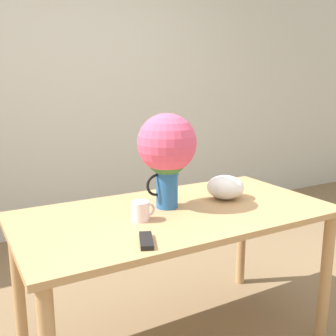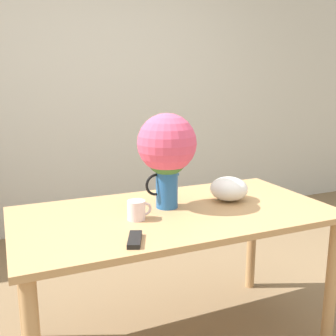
{
  "view_description": "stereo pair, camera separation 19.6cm",
  "coord_description": "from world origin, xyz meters",
  "views": [
    {
      "loc": [
        -1.0,
        -1.47,
        1.37
      ],
      "look_at": [
        -0.06,
        0.21,
        0.95
      ],
      "focal_mm": 42.0,
      "sensor_mm": 36.0,
      "label": 1
    },
    {
      "loc": [
        -0.83,
        -1.55,
        1.37
      ],
      "look_at": [
        -0.06,
        0.21,
        0.95
      ],
      "focal_mm": 42.0,
      "sensor_mm": 36.0,
      "label": 2
    }
  ],
  "objects": [
    {
      "name": "wall_back",
      "position": [
        0.0,
        2.07,
        1.3
      ],
      "size": [
        8.0,
        0.05,
        2.6
      ],
      "color": "silver",
      "rests_on": "ground_plane"
    },
    {
      "name": "table",
      "position": [
        -0.06,
        0.14,
        0.65
      ],
      "size": [
        1.56,
        0.81,
        0.74
      ],
      "color": "tan",
      "rests_on": "ground_plane"
    },
    {
      "name": "flower_vase",
      "position": [
        -0.07,
        0.21,
        1.05
      ],
      "size": [
        0.3,
        0.3,
        0.48
      ],
      "color": "#235B9E",
      "rests_on": "table"
    },
    {
      "name": "coffee_mug",
      "position": [
        -0.27,
        0.1,
        0.79
      ],
      "size": [
        0.12,
        0.08,
        0.09
      ],
      "color": "silver",
      "rests_on": "table"
    },
    {
      "name": "white_bowl",
      "position": [
        0.28,
        0.19,
        0.81
      ],
      "size": [
        0.2,
        0.2,
        0.13
      ],
      "color": "white",
      "rests_on": "table"
    },
    {
      "name": "remote_control",
      "position": [
        -0.37,
        -0.15,
        0.75
      ],
      "size": [
        0.11,
        0.16,
        0.02
      ],
      "color": "black",
      "rests_on": "table"
    }
  ]
}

